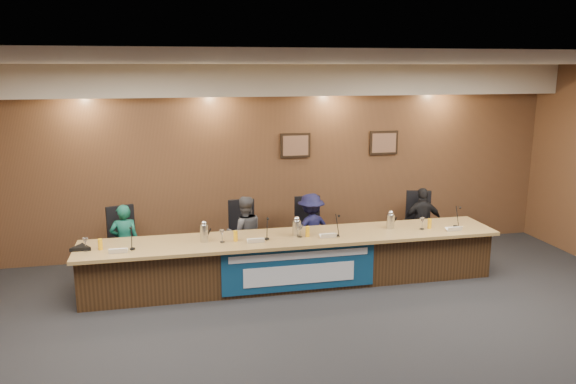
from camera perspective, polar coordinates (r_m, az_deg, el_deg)
The scene contains 39 objects.
floor at distance 6.40m, azimuth 5.51°, elevation -17.05°, with size 10.00×10.00×0.00m, color black.
ceiling at distance 5.56m, azimuth 6.22°, elevation 12.96°, with size 10.00×8.00×0.04m, color silver.
wall_back at distance 9.57m, azimuth -1.63°, elevation 3.22°, with size 10.00×0.04×3.20m, color brown.
soffit at distance 9.20m, azimuth -1.39°, elevation 11.30°, with size 10.00×0.50×0.50m, color beige.
dais_body at distance 8.36m, azimuth 0.50°, elevation -7.03°, with size 6.00×0.80×0.70m, color #392413.
dais_top at distance 8.20m, azimuth 0.58°, elevation -4.67°, with size 6.10×0.95×0.05m, color #9F7B46.
banner at distance 7.97m, azimuth 1.17°, elevation -7.80°, with size 2.20×0.02×0.65m, color navy.
banner_text_upper at distance 7.89m, azimuth 1.20°, elevation -6.47°, with size 2.00×0.01×0.10m, color silver.
banner_text_lower at distance 7.99m, azimuth 1.19°, elevation -8.37°, with size 1.60×0.01×0.28m, color silver.
wall_photo_left at distance 9.58m, azimuth 0.75°, elevation 4.75°, with size 0.52×0.04×0.42m, color black.
wall_photo_right at distance 10.07m, azimuth 9.69°, elevation 4.95°, with size 0.52×0.04×0.42m, color black.
panelist_a at distance 8.82m, azimuth -16.24°, elevation -4.90°, with size 0.43×0.28×1.17m, color #115546.
panelist_b at distance 8.86m, azimuth -4.43°, elevation -4.22°, with size 0.58×0.45×1.20m, color #4B4B50.
panelist_c at distance 9.07m, azimuth 2.33°, elevation -3.85°, with size 0.77×0.44×1.19m, color #131338.
panelist_d at distance 9.73m, azimuth 13.47°, elevation -3.04°, with size 0.70×0.29×1.19m, color black.
office_chair_a at distance 8.94m, azimuth -16.17°, elevation -5.34°, with size 0.48×0.48×0.08m, color black.
office_chair_b at distance 8.99m, azimuth -4.50°, elevation -4.77°, with size 0.48×0.48×0.08m, color black.
office_chair_c at distance 9.19m, azimuth 2.17°, elevation -4.35°, with size 0.48×0.48×0.08m, color black.
office_chair_d at distance 9.84m, azimuth 13.18°, elevation -3.53°, with size 0.48×0.48×0.08m, color black.
nameplate_a at distance 7.75m, azimuth -16.91°, elevation -5.72°, with size 0.24×0.06×0.09m, color white.
microphone_a at distance 7.88m, azimuth -15.52°, elevation -5.58°, with size 0.07×0.07×0.02m, color black.
juice_glass_a at distance 7.98m, azimuth -18.53°, elevation -5.07°, with size 0.06×0.06×0.15m, color yellow.
water_glass_a at distance 7.99m, azimuth -19.88°, elevation -5.05°, with size 0.08×0.08×0.18m, color silver.
nameplate_b at distance 7.86m, azimuth -3.26°, elevation -4.91°, with size 0.24×0.06×0.09m, color white.
microphone_b at distance 8.04m, azimuth -2.18°, elevation -4.77°, with size 0.07×0.07×0.02m, color black.
juice_glass_b at distance 7.97m, azimuth -5.35°, elevation -4.48°, with size 0.06×0.06×0.15m, color yellow.
water_glass_b at distance 7.93m, azimuth -6.72°, elevation -4.49°, with size 0.08×0.08×0.18m, color silver.
nameplate_c at distance 8.10m, azimuth 4.16°, elevation -4.40°, with size 0.24×0.06×0.09m, color white.
microphone_c at distance 8.22m, azimuth 4.94°, elevation -4.42°, with size 0.07×0.07×0.02m, color black.
juice_glass_c at distance 8.15m, azimuth 2.00°, elevation -4.03°, with size 0.06×0.06×0.15m, color yellow.
water_glass_c at distance 8.11m, azimuth 1.21°, elevation -4.01°, with size 0.08×0.08×0.18m, color silver.
nameplate_d at distance 8.77m, azimuth 16.61°, elevation -3.58°, with size 0.24×0.06×0.09m, color white.
microphone_d at distance 9.03m, azimuth 16.65°, elevation -3.35°, with size 0.07×0.07×0.02m, color black.
juice_glass_d at distance 8.82m, azimuth 14.19°, elevation -3.13°, with size 0.06×0.06×0.15m, color yellow.
water_glass_d at distance 8.74m, azimuth 13.48°, elevation -3.14°, with size 0.08×0.08×0.18m, color silver.
carafe_left at distance 7.98m, azimuth -8.51°, elevation -4.17°, with size 0.12×0.12×0.25m, color silver.
carafe_mid at distance 8.20m, azimuth 0.88°, elevation -3.68°, with size 0.13×0.13×0.22m, color silver.
carafe_right at distance 8.69m, azimuth 10.37°, elevation -2.96°, with size 0.12×0.12×0.22m, color silver.
speakerphone at distance 8.09m, azimuth -20.29°, elevation -5.35°, with size 0.32×0.32×0.05m, color black.
Camera 1 is at (-1.76, -5.28, 3.16)m, focal length 35.00 mm.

